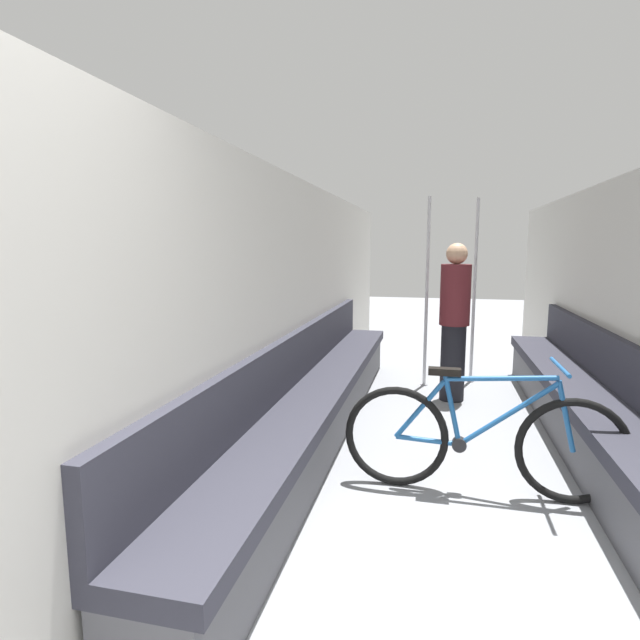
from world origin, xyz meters
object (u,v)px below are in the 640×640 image
at_px(bench_seat_row_right, 598,422).
at_px(bicycle, 481,440).
at_px(grab_pole_far, 427,296).
at_px(grab_pole_near, 474,294).
at_px(bench_seat_row_left, 317,402).
at_px(passenger_standing, 454,321).

distance_m(bench_seat_row_right, bicycle, 1.12).
relative_size(bench_seat_row_right, bicycle, 2.98).
relative_size(bicycle, grab_pole_far, 0.82).
bearing_deg(bench_seat_row_right, grab_pole_far, 125.46).
height_order(bicycle, grab_pole_near, grab_pole_near).
distance_m(bench_seat_row_left, bench_seat_row_right, 2.10).
bearing_deg(bench_seat_row_left, bicycle, -29.74).
bearing_deg(grab_pole_far, grab_pole_near, 28.06).
bearing_deg(grab_pole_near, bench_seat_row_left, -122.80).
height_order(bench_seat_row_right, passenger_standing, passenger_standing).
height_order(bench_seat_row_left, grab_pole_near, grab_pole_near).
xyz_separation_m(bicycle, passenger_standing, (-0.12, 2.01, 0.47)).
xyz_separation_m(bench_seat_row_right, bicycle, (-0.87, -0.70, 0.06)).
xyz_separation_m(bench_seat_row_left, bicycle, (1.23, -0.70, 0.06)).
distance_m(bicycle, passenger_standing, 2.07).
xyz_separation_m(bench_seat_row_left, bench_seat_row_right, (2.10, 0.00, 0.00)).
height_order(bench_seat_row_left, bench_seat_row_right, same).
height_order(grab_pole_far, passenger_standing, grab_pole_far).
relative_size(bicycle, grab_pole_near, 0.82).
bearing_deg(bench_seat_row_right, grab_pole_near, 110.02).
bearing_deg(grab_pole_far, bench_seat_row_left, -114.38).
relative_size(bench_seat_row_right, passenger_standing, 3.23).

